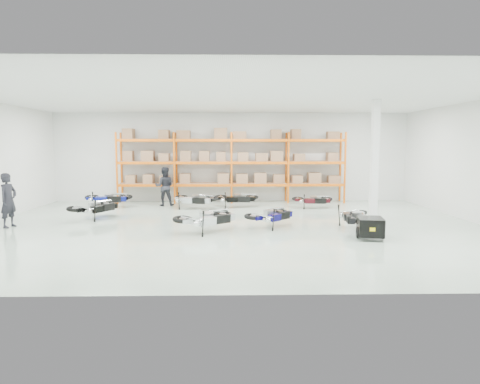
{
  "coord_description": "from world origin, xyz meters",
  "views": [
    {
      "loc": [
        -0.02,
        -14.95,
        2.88
      ],
      "look_at": [
        0.32,
        1.15,
        1.1
      ],
      "focal_mm": 32.0,
      "sensor_mm": 36.0,
      "label": 1
    }
  ],
  "objects_px": {
    "moto_touring_right": "(355,213)",
    "person_back": "(165,186)",
    "moto_back_a": "(107,196)",
    "trailer": "(370,227)",
    "moto_back_b": "(194,197)",
    "person_left": "(8,200)",
    "moto_back_d": "(313,198)",
    "moto_blue_centre": "(272,212)",
    "moto_back_c": "(236,196)",
    "moto_silver_left": "(207,215)",
    "moto_black_far_left": "(96,204)"
  },
  "relations": [
    {
      "from": "moto_silver_left",
      "to": "moto_black_far_left",
      "type": "relative_size",
      "value": 1.02
    },
    {
      "from": "moto_blue_centre",
      "to": "moto_back_d",
      "type": "height_order",
      "value": "moto_blue_centre"
    },
    {
      "from": "moto_back_a",
      "to": "moto_back_d",
      "type": "relative_size",
      "value": 1.17
    },
    {
      "from": "moto_touring_right",
      "to": "moto_back_a",
      "type": "bearing_deg",
      "value": 160.75
    },
    {
      "from": "moto_silver_left",
      "to": "moto_back_d",
      "type": "bearing_deg",
      "value": -77.93
    },
    {
      "from": "moto_silver_left",
      "to": "trailer",
      "type": "bearing_deg",
      "value": -140.42
    },
    {
      "from": "moto_touring_right",
      "to": "moto_back_c",
      "type": "bearing_deg",
      "value": 135.83
    },
    {
      "from": "moto_back_d",
      "to": "person_left",
      "type": "relative_size",
      "value": 0.83
    },
    {
      "from": "moto_back_c",
      "to": "moto_back_b",
      "type": "bearing_deg",
      "value": 104.05
    },
    {
      "from": "moto_back_a",
      "to": "moto_back_d",
      "type": "xyz_separation_m",
      "value": [
        9.41,
        -0.31,
        -0.08
      ]
    },
    {
      "from": "moto_back_c",
      "to": "person_back",
      "type": "relative_size",
      "value": 0.96
    },
    {
      "from": "moto_back_c",
      "to": "person_left",
      "type": "relative_size",
      "value": 0.92
    },
    {
      "from": "moto_black_far_left",
      "to": "trailer",
      "type": "xyz_separation_m",
      "value": [
        9.56,
        -3.84,
        -0.19
      ]
    },
    {
      "from": "moto_back_b",
      "to": "moto_back_a",
      "type": "bearing_deg",
      "value": 105.53
    },
    {
      "from": "moto_back_a",
      "to": "person_back",
      "type": "xyz_separation_m",
      "value": [
        2.52,
        0.62,
        0.35
      ]
    },
    {
      "from": "moto_back_a",
      "to": "moto_back_c",
      "type": "bearing_deg",
      "value": -91.67
    },
    {
      "from": "moto_back_c",
      "to": "moto_black_far_left",
      "type": "bearing_deg",
      "value": 120.09
    },
    {
      "from": "moto_touring_right",
      "to": "person_back",
      "type": "height_order",
      "value": "person_back"
    },
    {
      "from": "moto_back_b",
      "to": "person_back",
      "type": "xyz_separation_m",
      "value": [
        -1.48,
        0.99,
        0.37
      ]
    },
    {
      "from": "person_left",
      "to": "moto_back_b",
      "type": "bearing_deg",
      "value": -41.01
    },
    {
      "from": "moto_blue_centre",
      "to": "moto_back_a",
      "type": "xyz_separation_m",
      "value": [
        -7.09,
        4.84,
        0.03
      ]
    },
    {
      "from": "moto_back_b",
      "to": "trailer",
      "type": "bearing_deg",
      "value": -116.35
    },
    {
      "from": "moto_silver_left",
      "to": "moto_back_a",
      "type": "bearing_deg",
      "value": 3.1
    },
    {
      "from": "moto_back_a",
      "to": "moto_back_b",
      "type": "distance_m",
      "value": 4.02
    },
    {
      "from": "moto_touring_right",
      "to": "trailer",
      "type": "height_order",
      "value": "moto_touring_right"
    },
    {
      "from": "trailer",
      "to": "moto_back_c",
      "type": "bearing_deg",
      "value": 130.86
    },
    {
      "from": "person_left",
      "to": "moto_black_far_left",
      "type": "bearing_deg",
      "value": -41.72
    },
    {
      "from": "moto_blue_centre",
      "to": "moto_silver_left",
      "type": "relative_size",
      "value": 0.92
    },
    {
      "from": "moto_back_a",
      "to": "person_left",
      "type": "distance_m",
      "value": 5.1
    },
    {
      "from": "moto_silver_left",
      "to": "moto_back_c",
      "type": "xyz_separation_m",
      "value": [
        1.03,
        5.7,
        -0.05
      ]
    },
    {
      "from": "moto_back_b",
      "to": "moto_back_c",
      "type": "bearing_deg",
      "value": -56.76
    },
    {
      "from": "person_back",
      "to": "moto_back_d",
      "type": "bearing_deg",
      "value": 168.84
    },
    {
      "from": "moto_black_far_left",
      "to": "moto_back_a",
      "type": "height_order",
      "value": "moto_black_far_left"
    },
    {
      "from": "moto_back_c",
      "to": "person_back",
      "type": "distance_m",
      "value": 3.47
    },
    {
      "from": "trailer",
      "to": "moto_back_d",
      "type": "relative_size",
      "value": 1.01
    },
    {
      "from": "moto_back_c",
      "to": "person_left",
      "type": "height_order",
      "value": "person_left"
    },
    {
      "from": "moto_back_a",
      "to": "person_left",
      "type": "height_order",
      "value": "person_left"
    },
    {
      "from": "moto_back_b",
      "to": "person_back",
      "type": "relative_size",
      "value": 0.99
    },
    {
      "from": "moto_silver_left",
      "to": "moto_touring_right",
      "type": "xyz_separation_m",
      "value": [
        5.05,
        0.47,
        -0.05
      ]
    },
    {
      "from": "moto_blue_centre",
      "to": "moto_back_d",
      "type": "bearing_deg",
      "value": -72.17
    },
    {
      "from": "moto_blue_centre",
      "to": "moto_back_a",
      "type": "distance_m",
      "value": 8.59
    },
    {
      "from": "moto_silver_left",
      "to": "moto_back_b",
      "type": "height_order",
      "value": "moto_silver_left"
    },
    {
      "from": "person_back",
      "to": "moto_touring_right",
      "type": "bearing_deg",
      "value": 138.42
    },
    {
      "from": "trailer",
      "to": "moto_back_b",
      "type": "relative_size",
      "value": 0.88
    },
    {
      "from": "person_left",
      "to": "person_back",
      "type": "distance_m",
      "value": 7.0
    },
    {
      "from": "moto_black_far_left",
      "to": "moto_back_d",
      "type": "height_order",
      "value": "moto_black_far_left"
    },
    {
      "from": "moto_back_b",
      "to": "person_left",
      "type": "distance_m",
      "value": 7.45
    },
    {
      "from": "moto_black_far_left",
      "to": "moto_back_c",
      "type": "bearing_deg",
      "value": -122.07
    },
    {
      "from": "moto_blue_centre",
      "to": "moto_back_c",
      "type": "relative_size",
      "value": 1.0
    },
    {
      "from": "moto_touring_right",
      "to": "person_left",
      "type": "height_order",
      "value": "person_left"
    }
  ]
}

